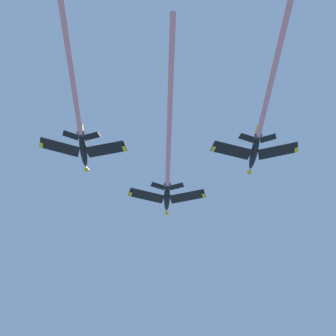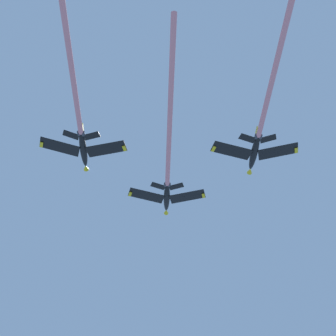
% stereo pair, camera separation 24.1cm
% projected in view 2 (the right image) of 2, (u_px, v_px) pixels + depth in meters
% --- Properties ---
extents(jet_lead, '(46.57, 39.84, 26.37)m').
position_uv_depth(jet_lead, '(168.00, 157.00, 114.19)').
color(jet_lead, black).
extents(jet_left_wing, '(46.52, 38.53, 26.51)m').
position_uv_depth(jet_left_wing, '(76.00, 98.00, 99.91)').
color(jet_left_wing, black).
extents(jet_right_wing, '(46.54, 40.17, 26.39)m').
position_uv_depth(jet_right_wing, '(267.00, 100.00, 99.59)').
color(jet_right_wing, black).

